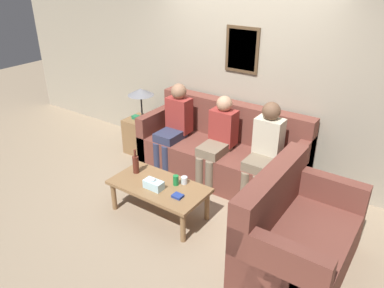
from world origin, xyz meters
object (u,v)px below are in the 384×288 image
at_px(couch_main, 222,153).
at_px(wine_bottle, 136,164).
at_px(person_middle, 218,137).
at_px(coffee_table, 159,189).
at_px(teddy_bear, 248,228).
at_px(person_right, 264,148).
at_px(drinking_glass, 184,180).
at_px(person_left, 174,123).
at_px(couch_side, 295,238).

height_order(couch_main, wine_bottle, couch_main).
height_order(couch_main, person_middle, person_middle).
bearing_deg(person_middle, couch_main, 99.06).
distance_m(couch_main, coffee_table, 1.22).
bearing_deg(teddy_bear, person_right, 106.16).
bearing_deg(coffee_table, teddy_bear, 9.95).
xyz_separation_m(drinking_glass, person_left, (-0.78, 0.85, 0.23)).
distance_m(drinking_glass, teddy_bear, 0.90).
relative_size(couch_side, teddy_bear, 3.96).
bearing_deg(person_middle, person_left, 179.55).
bearing_deg(person_right, coffee_table, -128.62).
relative_size(coffee_table, wine_bottle, 3.68).
bearing_deg(drinking_glass, couch_main, 94.58).
distance_m(couch_main, drinking_glass, 1.03).
bearing_deg(drinking_glass, coffee_table, -139.78).
bearing_deg(person_left, person_right, -0.34).
height_order(coffee_table, wine_bottle, wine_bottle).
relative_size(couch_main, person_left, 1.86).
bearing_deg(couch_side, teddy_bear, 78.85).
height_order(couch_side, person_right, person_right).
xyz_separation_m(couch_main, coffee_table, (-0.15, -1.21, 0.01)).
xyz_separation_m(couch_main, wine_bottle, (-0.55, -1.15, 0.18)).
distance_m(coffee_table, drinking_glass, 0.31).
xyz_separation_m(coffee_table, person_right, (0.83, 1.04, 0.34)).
distance_m(person_right, teddy_bear, 1.04).
relative_size(couch_main, drinking_glass, 26.19).
distance_m(person_middle, person_right, 0.66).
height_order(couch_main, person_right, person_right).
bearing_deg(couch_side, drinking_glass, 85.41).
bearing_deg(person_left, coffee_table, -62.08).
bearing_deg(person_left, drinking_glass, -47.50).
distance_m(couch_main, couch_side, 1.86).
xyz_separation_m(person_left, person_right, (1.38, -0.01, 0.01)).
bearing_deg(drinking_glass, wine_bottle, -168.33).
height_order(wine_bottle, person_middle, person_middle).
distance_m(coffee_table, person_right, 1.37).
height_order(couch_side, person_left, person_left).
xyz_separation_m(drinking_glass, person_right, (0.60, 0.85, 0.24)).
bearing_deg(wine_bottle, teddy_bear, 4.90).
relative_size(couch_main, coffee_table, 1.98).
height_order(drinking_glass, person_middle, person_middle).
relative_size(couch_main, couch_side, 1.68).
bearing_deg(person_middle, person_right, -0.21).
height_order(drinking_glass, person_right, person_right).
distance_m(couch_main, person_middle, 0.36).
bearing_deg(coffee_table, couch_main, 83.12).
bearing_deg(teddy_bear, person_middle, 136.64).
height_order(wine_bottle, person_right, person_right).
bearing_deg(wine_bottle, couch_main, 64.37).
distance_m(coffee_table, teddy_bear, 1.11).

